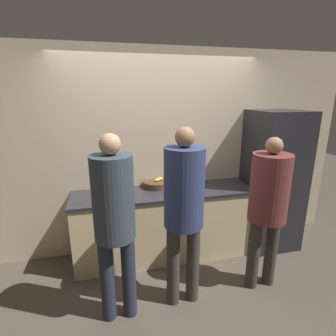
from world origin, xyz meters
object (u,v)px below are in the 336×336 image
Objects in this scene: person_center at (184,203)px; person_right at (268,200)px; bottle_dark at (131,188)px; cup_black at (103,192)px; refrigerator at (272,180)px; utensil_crock at (128,184)px; person_left at (114,215)px; fruit_bowl at (156,184)px.

person_center is 1.08× the size of person_right.
bottle_dark reaches higher than cup_black.
refrigerator is 9.30× the size of bottle_dark.
person_right is at bearing -26.09° from cup_black.
person_right is 6.24× the size of utensil_crock.
person_left is 0.88m from cup_black.
person_center reaches higher than fruit_bowl.
refrigerator is 1.04× the size of person_center.
person_right is 15.90× the size of cup_black.
utensil_crock is 0.35m from cup_black.
refrigerator reaches higher than fruit_bowl.
refrigerator is 1.69m from person_center.
bottle_dark is at bearing 75.57° from person_left.
person_center is 17.12× the size of cup_black.
person_center reaches higher than person_left.
refrigerator reaches higher than person_center.
person_left is 6.61× the size of utensil_crock.
utensil_crock is at bearing 143.84° from person_right.
person_right is 1.82m from cup_black.
person_left is at bearing -104.43° from bottle_dark.
refrigerator is 1.90m from bottle_dark.
person_right is 5.05× the size of fruit_bowl.
utensil_crock is (0.21, 1.04, -0.09)m from person_left.
utensil_crock is 1.33× the size of bottle_dark.
refrigerator is at bearing -0.91° from bottle_dark.
cup_black is (-0.30, -0.17, -0.02)m from utensil_crock.
utensil_crock is (-1.33, 0.97, -0.05)m from person_right.
refrigerator is 1.57m from fruit_bowl.
person_center reaches higher than bottle_dark.
fruit_bowl is at bearing 14.81° from cup_black.
person_left is at bearing -158.60° from refrigerator.
refrigerator is 2.22m from cup_black.
refrigerator is 6.98× the size of utensil_crock.
utensil_crock reaches higher than bottle_dark.
refrigerator reaches higher than person_left.
person_left reaches higher than person_right.
person_left is 5.35× the size of fruit_bowl.
cup_black is (-1.63, 0.80, -0.06)m from person_right.
cup_black is at bearing -165.19° from fruit_bowl.
fruit_bowl is 0.68m from cup_black.
utensil_crock is at bearing 29.94° from cup_black.
person_center is at bearing 4.37° from person_left.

